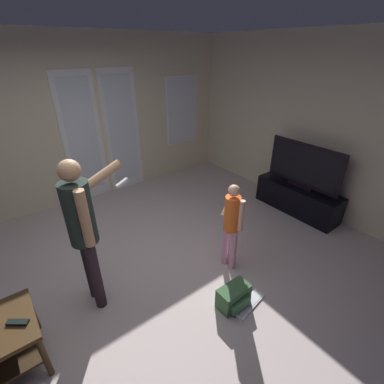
# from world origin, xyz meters

# --- Properties ---
(ground_plane) EXTENTS (6.37, 4.96, 0.02)m
(ground_plane) POSITION_xyz_m (0.00, 0.00, -0.01)
(ground_plane) COLOR #C1AFAD
(wall_back_with_doors) EXTENTS (6.37, 0.09, 2.73)m
(wall_back_with_doors) POSITION_xyz_m (0.11, 2.45, 1.33)
(wall_back_with_doors) COLOR beige
(wall_back_with_doors) RESTS_ON ground_plane
(wall_right_plain) EXTENTS (0.06, 4.96, 2.70)m
(wall_right_plain) POSITION_xyz_m (3.16, 0.00, 1.35)
(wall_right_plain) COLOR beige
(wall_right_plain) RESTS_ON ground_plane
(tv_stand) EXTENTS (0.42, 1.37, 0.46)m
(tv_stand) POSITION_xyz_m (2.86, -0.18, 0.23)
(tv_stand) COLOR black
(tv_stand) RESTS_ON ground_plane
(flat_screen_tv) EXTENTS (0.08, 1.21, 0.71)m
(flat_screen_tv) POSITION_xyz_m (2.85, -0.18, 0.82)
(flat_screen_tv) COLOR black
(flat_screen_tv) RESTS_ON tv_stand
(person_adult) EXTENTS (0.71, 0.44, 1.64)m
(person_adult) POSITION_xyz_m (-0.45, 0.05, 0.99)
(person_adult) COLOR #2C2027
(person_adult) RESTS_ON ground_plane
(person_child) EXTENTS (0.37, 0.34, 1.14)m
(person_child) POSITION_xyz_m (1.05, -0.43, 0.68)
(person_child) COLOR pink
(person_child) RESTS_ON ground_plane
(backpack) EXTENTS (0.35, 0.23, 0.24)m
(backpack) POSITION_xyz_m (0.66, -0.90, 0.12)
(backpack) COLOR #385E3A
(backpack) RESTS_ON ground_plane
(loose_keyboard) EXTENTS (0.46, 0.20, 0.02)m
(loose_keyboard) POSITION_xyz_m (0.79, -1.01, 0.01)
(loose_keyboard) COLOR white
(loose_keyboard) RESTS_ON ground_plane
(dvd_remote_slim) EXTENTS (0.17, 0.14, 0.02)m
(dvd_remote_slim) POSITION_xyz_m (-1.16, -0.26, 0.51)
(dvd_remote_slim) COLOR black
(dvd_remote_slim) RESTS_ON coffee_table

